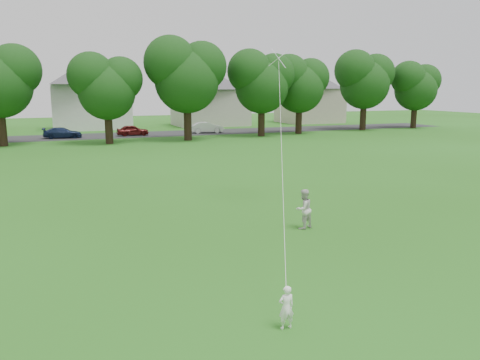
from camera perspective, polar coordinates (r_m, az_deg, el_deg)
name	(u,v)px	position (r m, az deg, el deg)	size (l,w,h in m)	color
ground	(245,276)	(13.23, 0.58, -11.60)	(160.00, 160.00, 0.00)	#245B14
street	(100,136)	(53.74, -16.72, 5.17)	(90.00, 7.00, 0.01)	#2D2D30
toddler	(286,307)	(10.43, 5.66, -15.19)	(0.36, 0.24, 0.99)	white
older_boy	(304,209)	(17.41, 7.76, -3.53)	(0.72, 0.56, 1.49)	silver
kite	(281,137)	(15.33, 5.04, 5.27)	(3.03, 5.95, 13.10)	white
tree_row	(140,75)	(48.02, -12.05, 12.44)	(81.13, 9.78, 11.45)	black
parked_cars	(21,134)	(52.58, -25.12, 5.12)	(46.38, 2.29, 1.28)	black
house_row	(87,91)	(63.44, -18.20, 10.31)	(77.27, 14.14, 10.27)	beige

